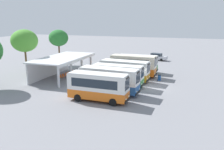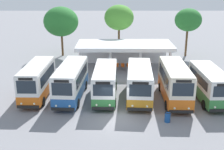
% 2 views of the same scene
% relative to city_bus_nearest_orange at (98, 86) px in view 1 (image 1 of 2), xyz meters
% --- Properties ---
extents(ground_plane, '(180.00, 180.00, 0.00)m').
position_rel_city_bus_nearest_orange_xyz_m(ground_plane, '(7.78, -4.92, -1.86)').
color(ground_plane, gray).
extents(city_bus_nearest_orange, '(2.33, 7.27, 3.38)m').
position_rel_city_bus_nearest_orange_xyz_m(city_bus_nearest_orange, '(0.00, 0.00, 0.00)').
color(city_bus_nearest_orange, black).
rests_on(city_bus_nearest_orange, ground).
extents(city_bus_second_in_row, '(2.68, 8.08, 3.35)m').
position_rel_city_bus_nearest_orange_xyz_m(city_bus_second_in_row, '(3.39, -0.12, -0.01)').
color(city_bus_second_in_row, black).
rests_on(city_bus_second_in_row, ground).
extents(city_bus_middle_cream, '(2.42, 7.49, 3.13)m').
position_rel_city_bus_nearest_orange_xyz_m(city_bus_middle_cream, '(6.77, -0.22, -0.13)').
color(city_bus_middle_cream, black).
rests_on(city_bus_middle_cream, ground).
extents(city_bus_fourth_amber, '(2.88, 7.82, 3.19)m').
position_rel_city_bus_nearest_orange_xyz_m(city_bus_fourth_amber, '(10.16, -0.29, -0.09)').
color(city_bus_fourth_amber, black).
rests_on(city_bus_fourth_amber, ground).
extents(city_bus_fifth_blue, '(2.48, 7.69, 3.53)m').
position_rel_city_bus_nearest_orange_xyz_m(city_bus_fifth_blue, '(13.54, -0.79, 0.08)').
color(city_bus_fifth_blue, black).
rests_on(city_bus_fifth_blue, ground).
extents(city_bus_far_end_green, '(2.46, 7.22, 3.11)m').
position_rel_city_bus_nearest_orange_xyz_m(city_bus_far_end_green, '(16.93, -0.78, -0.14)').
color(city_bus_far_end_green, black).
rests_on(city_bus_far_end_green, ground).
extents(parked_car_flank, '(2.82, 4.76, 1.62)m').
position_rel_city_bus_nearest_orange_xyz_m(parked_car_flank, '(30.81, -2.17, -1.03)').
color(parked_car_flank, black).
rests_on(parked_car_flank, ground).
extents(terminal_canopy, '(12.47, 5.92, 3.40)m').
position_rel_city_bus_nearest_orange_xyz_m(terminal_canopy, '(9.09, 10.50, 0.79)').
color(terminal_canopy, silver).
rests_on(terminal_canopy, ground).
extents(waiting_chair_end_by_column, '(0.44, 0.44, 0.86)m').
position_rel_city_bus_nearest_orange_xyz_m(waiting_chair_end_by_column, '(7.37, 9.36, -1.34)').
color(waiting_chair_end_by_column, slate).
rests_on(waiting_chair_end_by_column, ground).
extents(waiting_chair_second_from_end, '(0.44, 0.44, 0.86)m').
position_rel_city_bus_nearest_orange_xyz_m(waiting_chair_second_from_end, '(8.11, 9.37, -1.34)').
color(waiting_chair_second_from_end, slate).
rests_on(waiting_chair_second_from_end, ground).
extents(waiting_chair_middle_seat, '(0.44, 0.44, 0.86)m').
position_rel_city_bus_nearest_orange_xyz_m(waiting_chair_middle_seat, '(8.85, 9.27, -1.34)').
color(waiting_chair_middle_seat, slate).
rests_on(waiting_chair_middle_seat, ground).
extents(waiting_chair_fourth_seat, '(0.44, 0.44, 0.86)m').
position_rel_city_bus_nearest_orange_xyz_m(waiting_chair_fourth_seat, '(9.59, 9.32, -1.34)').
color(waiting_chair_fourth_seat, slate).
rests_on(waiting_chair_fourth_seat, ground).
extents(waiting_chair_fifth_seat, '(0.44, 0.44, 0.86)m').
position_rel_city_bus_nearest_orange_xyz_m(waiting_chair_fifth_seat, '(10.34, 9.24, -1.34)').
color(waiting_chair_fifth_seat, slate).
rests_on(waiting_chair_fifth_seat, ground).
extents(waiting_chair_far_end_seat, '(0.44, 0.44, 0.86)m').
position_rel_city_bus_nearest_orange_xyz_m(waiting_chair_far_end_seat, '(11.08, 9.27, -1.34)').
color(waiting_chair_far_end_seat, slate).
rests_on(waiting_chair_far_end_seat, ground).
extents(roadside_tree_behind_canopy, '(4.45, 4.45, 7.79)m').
position_rel_city_bus_nearest_orange_xyz_m(roadside_tree_behind_canopy, '(8.51, 16.80, 4.02)').
color(roadside_tree_behind_canopy, brown).
rests_on(roadside_tree_behind_canopy, ground).
extents(roadside_tree_east_of_canopy, '(4.01, 4.01, 7.28)m').
position_rel_city_bus_nearest_orange_xyz_m(roadside_tree_east_of_canopy, '(18.92, 16.57, 3.69)').
color(roadside_tree_east_of_canopy, brown).
rests_on(roadside_tree_east_of_canopy, ground).
extents(litter_bin_apron, '(0.49, 0.49, 0.90)m').
position_rel_city_bus_nearest_orange_xyz_m(litter_bin_apron, '(12.08, -5.43, -1.41)').
color(litter_bin_apron, '#19478C').
rests_on(litter_bin_apron, ground).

